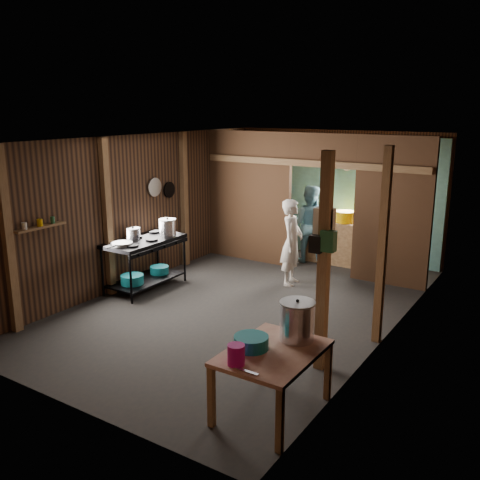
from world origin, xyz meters
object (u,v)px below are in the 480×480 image
Objects in this scene: gas_range at (145,264)px; pink_bucket at (236,355)px; stock_pot at (297,322)px; cook at (292,242)px; prep_table at (272,382)px; stove_pot_large at (168,228)px; yellow_tub at (345,217)px.

pink_bucket reaches higher than gas_range.
stock_pot is 0.29× the size of cook.
cook is at bearing 37.97° from gas_range.
stove_pot_large reaches higher than prep_table.
stove_pot_large reaches higher than yellow_tub.
prep_table is 3.70× the size of stove_pot_large.
pink_bucket is (-0.23, -0.80, -0.10)m from stock_pot.
prep_table is at bearing -36.09° from stove_pot_large.
stove_pot_large is 2.18m from cook.
stock_pot is (3.62, -2.22, -0.13)m from stove_pot_large.
stock_pot is at bearing 73.72° from pink_bucket.
stove_pot_large is 3.54m from yellow_tub.
stove_pot_large is 0.79× the size of yellow_tub.
cook is (1.84, 1.14, -0.25)m from stove_pot_large.
stove_pot_large is at bearing 143.91° from prep_table.
stock_pot reaches higher than gas_range.
gas_range is 4.42m from pink_bucket.
cook is (-1.70, 3.72, 0.42)m from prep_table.
yellow_tub is at bearing 104.47° from prep_table.
gas_range is 4.02m from yellow_tub.
stove_pot_large is 1.55× the size of pink_bucket.
gas_range is 1.28× the size of prep_table.
gas_range is at bearing -125.60° from yellow_tub.
prep_table is 0.76× the size of cook.
yellow_tub reaches higher than gas_range.
prep_table is (3.71, -2.16, -0.10)m from gas_range.
pink_bucket is (3.39, -3.02, -0.23)m from stove_pot_large.
stove_pot_large is at bearing 111.15° from cook.
yellow_tub is (-1.47, 5.03, 0.07)m from stock_pot.
stove_pot_large is 0.21× the size of cook.
gas_range is at bearing 117.24° from cook.
cook is at bearing 110.42° from pink_bucket.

